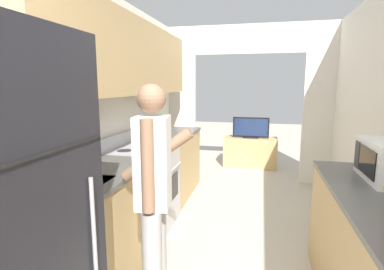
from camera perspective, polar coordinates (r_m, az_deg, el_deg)
name	(u,v)px	position (r m, az deg, el deg)	size (l,w,h in m)	color
wall_left	(95,91)	(2.90, -18.03, 7.98)	(0.38, 6.85, 2.50)	white
wall_far_with_doorway	(247,92)	(4.95, 10.52, 8.00)	(3.02, 0.06, 2.50)	white
counter_left	(145,185)	(3.45, -8.90, -9.46)	(0.62, 3.21, 0.90)	tan
range_oven	(143,187)	(3.38, -9.23, -9.78)	(0.66, 0.78, 1.04)	#B7B7BC
person	(154,198)	(2.00, -7.32, -11.87)	(0.51, 0.41, 1.58)	#9E9E9E
tv_cabinet	(250,152)	(5.90, 11.01, -3.19)	(1.00, 0.42, 0.57)	tan
television	(251,128)	(5.77, 11.14, 1.34)	(0.67, 0.16, 0.39)	black
knife	(153,139)	(3.75, -7.39, -0.67)	(0.09, 0.31, 0.02)	#B7B7BC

